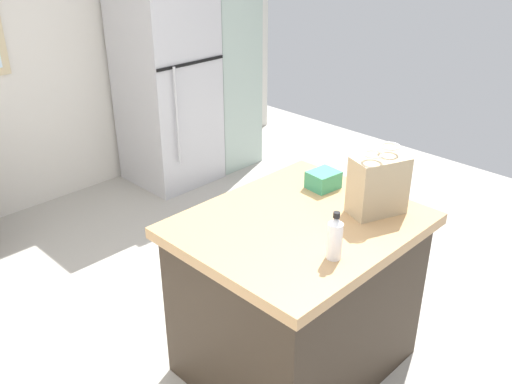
# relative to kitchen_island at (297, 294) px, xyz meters

# --- Properties ---
(ground) EXTENTS (6.47, 6.47, 0.00)m
(ground) POSITION_rel_kitchen_island_xyz_m (0.01, 0.18, -0.45)
(ground) COLOR #ADA89E
(back_wall) EXTENTS (5.39, 0.13, 2.70)m
(back_wall) POSITION_rel_kitchen_island_xyz_m (0.01, 2.85, 0.90)
(back_wall) COLOR silver
(back_wall) RESTS_ON ground
(kitchen_island) EXTENTS (1.14, 0.96, 0.90)m
(kitchen_island) POSITION_rel_kitchen_island_xyz_m (0.00, 0.00, 0.00)
(kitchen_island) COLOR #33281E
(kitchen_island) RESTS_ON ground
(refrigerator) EXTENTS (0.70, 0.74, 1.84)m
(refrigerator) POSITION_rel_kitchen_island_xyz_m (1.03, 2.42, 0.47)
(refrigerator) COLOR #B7B7BC
(refrigerator) RESTS_ON ground
(tall_cabinet) EXTENTS (0.49, 0.66, 2.15)m
(tall_cabinet) POSITION_rel_kitchen_island_xyz_m (1.65, 2.42, 0.62)
(tall_cabinet) COLOR #9EB2A8
(tall_cabinet) RESTS_ON ground
(shopping_bag) EXTENTS (0.31, 0.24, 0.34)m
(shopping_bag) POSITION_rel_kitchen_island_xyz_m (0.33, -0.21, 0.60)
(shopping_bag) COLOR tan
(shopping_bag) RESTS_ON kitchen_island
(small_box) EXTENTS (0.17, 0.15, 0.10)m
(small_box) POSITION_rel_kitchen_island_xyz_m (0.36, 0.15, 0.49)
(small_box) COLOR #388E66
(small_box) RESTS_ON kitchen_island
(bottle) EXTENTS (0.07, 0.07, 0.22)m
(bottle) POSITION_rel_kitchen_island_xyz_m (-0.15, -0.32, 0.54)
(bottle) COLOR white
(bottle) RESTS_ON kitchen_island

